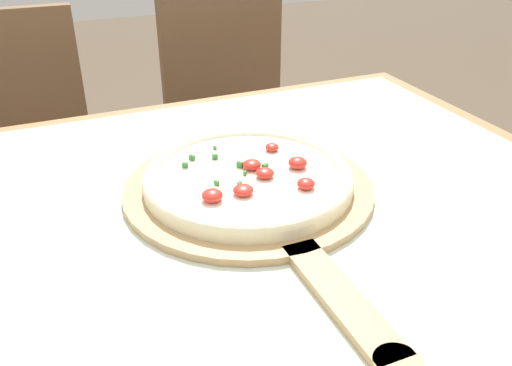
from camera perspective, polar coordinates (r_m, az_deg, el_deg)
dining_table at (r=0.81m, az=-2.02°, el=-11.24°), size 1.22×1.04×0.75m
towel_cloth at (r=0.75m, az=-2.16°, el=-5.03°), size 1.14×0.96×0.00m
pizza_peel at (r=0.82m, az=-0.20°, el=-1.24°), size 0.38×0.60×0.01m
pizza at (r=0.82m, az=-0.79°, el=0.62°), size 0.32×0.32×0.04m
chair_left at (r=1.59m, az=-23.36°, el=2.35°), size 0.41×0.41×0.90m
chair_right at (r=1.68m, az=-2.36°, el=6.21°), size 0.40×0.40×0.90m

